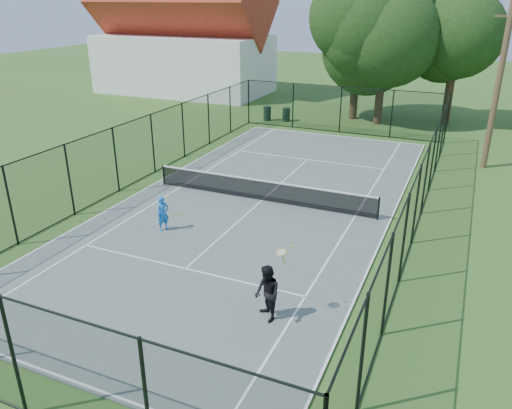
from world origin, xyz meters
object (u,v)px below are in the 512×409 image
at_px(tennis_net, 262,189).
at_px(trash_bin_right, 286,114).
at_px(player_black, 267,293).
at_px(trash_bin_left, 267,113).
at_px(utility_pole, 498,87).
at_px(player_blue, 163,214).

height_order(tennis_net, trash_bin_right, tennis_net).
relative_size(trash_bin_right, player_black, 0.45).
bearing_deg(trash_bin_left, tennis_net, -68.48).
bearing_deg(tennis_net, trash_bin_left, 111.52).
distance_m(trash_bin_left, trash_bin_right, 1.37).
height_order(trash_bin_right, utility_pole, utility_pole).
height_order(player_blue, player_black, player_black).
height_order(tennis_net, utility_pole, utility_pole).
distance_m(tennis_net, player_black, 8.60).
bearing_deg(tennis_net, player_blue, -118.57).
height_order(trash_bin_right, player_black, player_black).
distance_m(trash_bin_right, player_black, 23.80).
bearing_deg(player_blue, trash_bin_left, 100.30).
bearing_deg(utility_pole, trash_bin_right, 156.70).
bearing_deg(player_blue, tennis_net, 61.43).
bearing_deg(player_black, tennis_net, 113.88).
bearing_deg(player_blue, utility_pole, 50.03).
xyz_separation_m(tennis_net, player_black, (3.48, -7.86, 0.30)).
bearing_deg(trash_bin_left, player_black, -67.63).
bearing_deg(trash_bin_right, player_black, -70.90).
height_order(tennis_net, trash_bin_left, trash_bin_left).
height_order(trash_bin_left, trash_bin_right, trash_bin_left).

